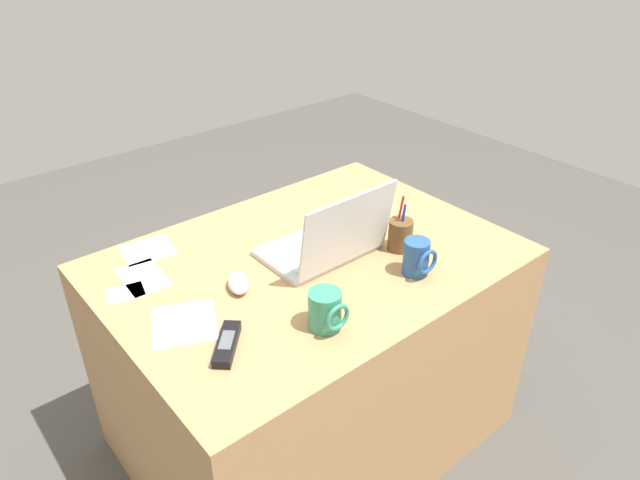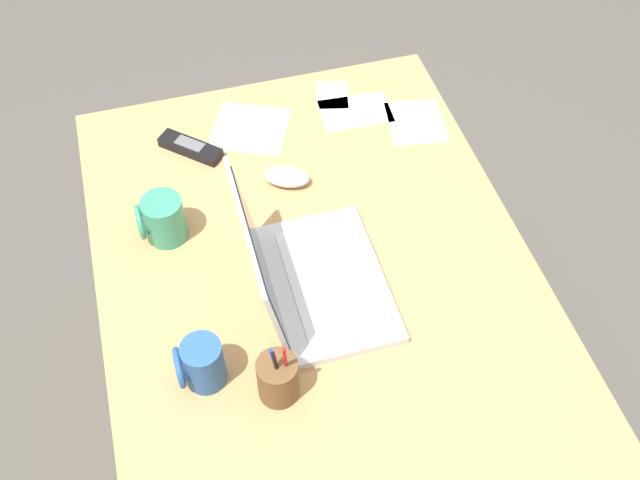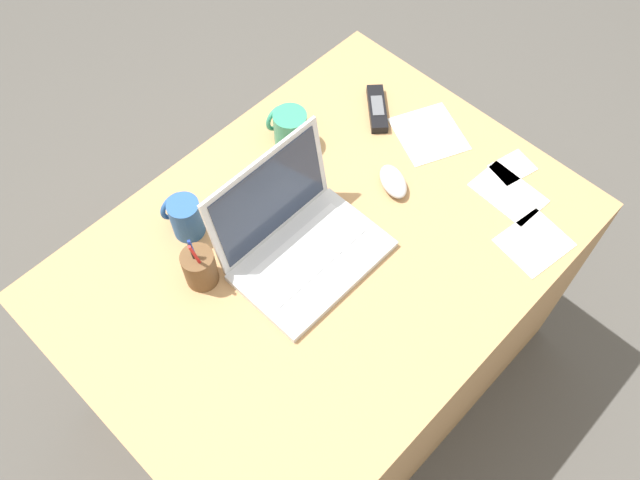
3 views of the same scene
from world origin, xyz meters
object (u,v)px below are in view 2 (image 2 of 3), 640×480
(pen_holder, at_px, (278,378))
(cordless_phone, at_px, (190,147))
(laptop, at_px, (305,275))
(computer_mouse, at_px, (289,176))
(coffee_mug_tall, at_px, (163,219))
(coffee_mug_white, at_px, (201,364))

(pen_holder, bearing_deg, cordless_phone, 4.47)
(laptop, bearing_deg, computer_mouse, -7.67)
(laptop, relative_size, coffee_mug_tall, 3.28)
(computer_mouse, relative_size, coffee_mug_tall, 1.00)
(coffee_mug_white, bearing_deg, pen_holder, -116.77)
(coffee_mug_tall, distance_m, cordless_phone, 0.26)
(coffee_mug_tall, xyz_separation_m, pen_holder, (-0.42, -0.14, -0.00))
(coffee_mug_tall, bearing_deg, pen_holder, -161.17)
(laptop, relative_size, coffee_mug_white, 3.20)
(cordless_phone, bearing_deg, pen_holder, -175.53)
(laptop, distance_m, cordless_phone, 0.48)
(coffee_mug_tall, height_order, cordless_phone, coffee_mug_tall)
(pen_holder, bearing_deg, computer_mouse, -16.16)
(laptop, xyz_separation_m, computer_mouse, (0.30, -0.04, -0.03))
(coffee_mug_white, distance_m, coffee_mug_tall, 0.36)
(coffee_mug_tall, xyz_separation_m, cordless_phone, (0.24, -0.09, -0.04))
(coffee_mug_tall, bearing_deg, computer_mouse, -74.80)
(pen_holder, bearing_deg, coffee_mug_tall, 18.83)
(computer_mouse, height_order, pen_holder, pen_holder)
(coffee_mug_tall, height_order, pen_holder, pen_holder)
(laptop, height_order, coffee_mug_tall, laptop)
(laptop, xyz_separation_m, pen_holder, (-0.21, 0.11, -0.00))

